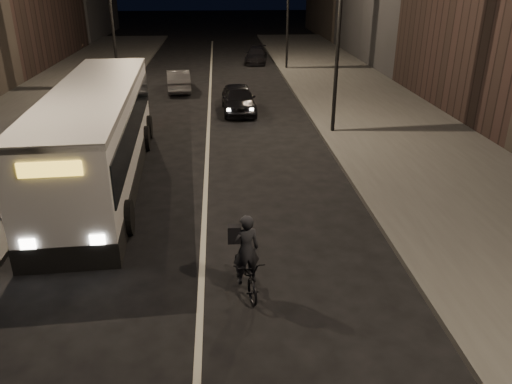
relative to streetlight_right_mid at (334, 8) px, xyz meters
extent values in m
plane|color=black|center=(-5.33, -12.00, -5.36)|extent=(180.00, 180.00, 0.00)
cube|color=#3B3B39|center=(3.17, 2.00, -5.28)|extent=(7.00, 70.00, 0.16)
cube|color=#3B3B39|center=(-13.83, 2.00, -5.28)|extent=(7.00, 70.00, 0.16)
cylinder|color=black|center=(0.27, 0.00, -1.20)|extent=(0.16, 0.16, 8.00)
cylinder|color=black|center=(0.27, 16.00, -1.20)|extent=(0.16, 0.16, 8.00)
cylinder|color=black|center=(-10.93, 10.00, -1.20)|extent=(0.16, 0.16, 8.00)
cube|color=silver|center=(-8.93, -4.70, -3.76)|extent=(3.18, 12.14, 3.20)
cube|color=black|center=(-8.93, -4.70, -3.31)|extent=(3.23, 11.74, 1.15)
cube|color=silver|center=(-8.93, -4.70, -2.21)|extent=(3.20, 12.14, 0.18)
cube|color=gold|center=(-8.59, -10.69, -2.66)|extent=(1.41, 0.20, 0.35)
cylinder|color=black|center=(-9.94, -8.96, -4.86)|extent=(0.41, 1.02, 1.00)
cylinder|color=black|center=(-7.45, -8.82, -4.86)|extent=(0.41, 1.02, 1.00)
cylinder|color=black|center=(-10.40, -0.97, -4.86)|extent=(0.41, 1.02, 1.00)
cylinder|color=black|center=(-7.90, -0.83, -4.86)|extent=(0.41, 1.02, 1.00)
imported|color=black|center=(-4.30, -11.74, -4.90)|extent=(0.99, 1.84, 0.92)
imported|color=black|center=(-4.30, -11.94, -4.19)|extent=(0.68, 0.53, 1.67)
imported|color=black|center=(-3.80, 4.11, -4.66)|extent=(1.79, 4.18, 1.41)
imported|color=#3F3F42|center=(-7.23, 9.42, -4.72)|extent=(1.74, 4.01, 1.28)
imported|color=black|center=(-1.73, 19.34, -4.78)|extent=(2.15, 4.22, 1.17)
camera|label=1|loc=(-4.78, -21.36, 1.38)|focal=35.00mm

